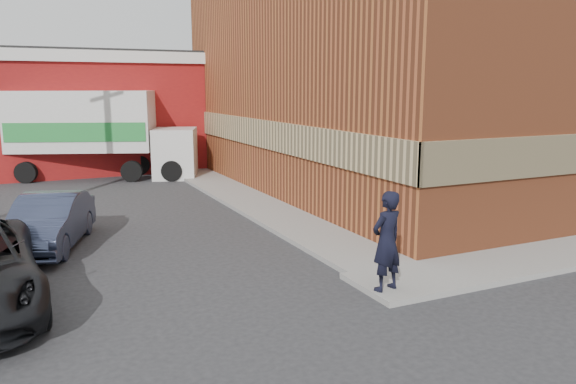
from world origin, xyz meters
name	(u,v)px	position (x,y,z in m)	size (l,w,h in m)	color
ground	(360,275)	(0.00, 0.00, 0.00)	(90.00, 90.00, 0.00)	#28282B
brick_building	(422,69)	(8.50, 9.00, 4.68)	(14.25, 18.25, 9.36)	#964626
sidewalk_west	(240,197)	(0.60, 9.00, 0.06)	(1.80, 18.00, 0.12)	gray
warehouse	(30,111)	(-6.00, 20.00, 2.81)	(16.30, 8.30, 5.60)	maroon
man	(387,241)	(-0.20, -1.22, 1.09)	(0.71, 0.46, 1.94)	black
sedan	(49,222)	(-5.91, 5.05, 0.67)	(1.41, 4.06, 1.34)	#303751
box_truck	(100,128)	(-3.31, 15.74, 2.19)	(8.00, 4.82, 3.80)	silver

